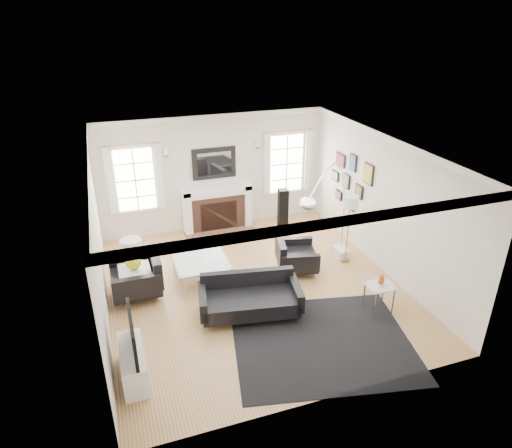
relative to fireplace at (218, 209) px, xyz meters
name	(u,v)px	position (x,y,z in m)	size (l,w,h in m)	color
floor	(254,288)	(0.00, -2.79, -0.54)	(6.00, 6.00, 0.00)	olive
back_wall	(214,173)	(0.00, 0.21, 0.86)	(5.50, 0.04, 2.80)	silver
front_wall	(329,319)	(0.00, -5.79, 0.86)	(5.50, 0.04, 2.80)	silver
left_wall	(97,246)	(-2.75, -2.79, 0.86)	(0.04, 6.00, 2.80)	silver
right_wall	(383,204)	(2.75, -2.79, 0.86)	(0.04, 6.00, 2.80)	silver
ceiling	(254,149)	(0.00, -2.79, 2.26)	(5.50, 6.00, 0.02)	white
crown_molding	(254,152)	(0.00, -2.79, 2.20)	(5.50, 6.00, 0.12)	white
fireplace	(218,209)	(0.00, 0.00, 0.00)	(1.70, 0.69, 1.11)	white
mantel_mirror	(214,163)	(0.00, 0.16, 1.11)	(1.05, 0.07, 0.75)	black
window_left	(135,180)	(-1.85, 0.16, 0.92)	(1.24, 0.15, 1.62)	white
window_right	(286,163)	(1.85, 0.16, 0.92)	(1.24, 0.15, 1.62)	white
gallery_wall	(350,178)	(2.72, -1.50, 0.99)	(0.04, 1.73, 1.29)	black
tv_unit	(133,360)	(-2.44, -4.49, -0.21)	(0.35, 1.00, 1.09)	white
area_rug	(322,342)	(0.54, -4.68, -0.54)	(2.87, 2.39, 0.01)	black
sofa	(249,298)	(-0.34, -3.53, -0.23)	(1.90, 1.11, 0.58)	black
armchair_left	(139,277)	(-2.13, -2.31, -0.16)	(0.92, 1.02, 0.68)	black
armchair_right	(294,257)	(0.99, -2.45, -0.21)	(0.97, 1.04, 0.60)	black
coffee_table	(201,262)	(-0.91, -2.20, -0.12)	(1.03, 1.03, 0.46)	silver
side_table_left	(135,274)	(-2.20, -2.39, -0.03)	(0.57, 0.57, 0.62)	silver
nesting_table	(380,291)	(1.89, -4.21, -0.13)	(0.48, 0.41, 0.53)	silver
gourd_lamp	(132,252)	(-2.20, -2.39, 0.43)	(0.38, 0.38, 0.61)	#CBCC19
orange_vase	(381,280)	(1.89, -4.21, 0.10)	(0.12, 0.12, 0.20)	#C64219
arc_floor_lamp	(328,217)	(1.48, -2.85, 0.79)	(1.75, 1.62, 2.47)	white
stick_floor_lamp	(350,205)	(2.20, -2.45, 0.78)	(0.31, 0.31, 1.52)	#B57B3E
speaker_tower	(283,211)	(1.43, -0.70, 0.02)	(0.22, 0.22, 1.12)	black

